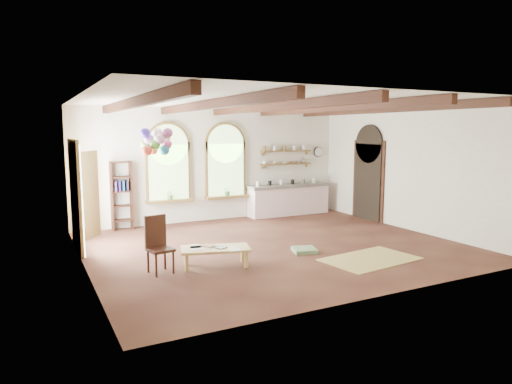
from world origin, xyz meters
TOP-DOWN VIEW (x-y plane):
  - floor at (0.00, 0.00)m, footprint 8.00×8.00m
  - ceiling_beams at (0.00, 0.00)m, footprint 6.20×6.80m
  - window_left at (-1.40, 3.43)m, footprint 1.30×0.28m
  - window_right at (0.30, 3.43)m, footprint 1.30×0.28m
  - left_doorway at (-3.95, 1.80)m, footprint 0.10×1.90m
  - right_doorway at (3.95, 1.50)m, footprint 0.10×1.30m
  - kitchen_counter at (2.30, 3.20)m, footprint 2.68×0.62m
  - wall_shelf_lower at (2.30, 3.38)m, footprint 1.70×0.24m
  - wall_shelf_upper at (2.30, 3.38)m, footprint 1.70×0.24m
  - wall_clock at (3.55, 3.45)m, footprint 0.32×0.04m
  - bookshelf at (-2.70, 3.32)m, footprint 0.53×0.32m
  - coffee_table at (-1.76, -0.86)m, footprint 1.41×0.93m
  - side_chair at (-2.80, -0.75)m, footprint 0.48×0.48m
  - floor_mat at (1.20, -1.83)m, footprint 2.02×1.39m
  - floor_cushion at (0.33, -0.74)m, footprint 0.60×0.60m
  - water_jug_a at (3.10, 3.20)m, footprint 0.29×0.29m
  - water_jug_b at (3.30, 3.20)m, footprint 0.30×0.30m
  - balloon_cluster at (-2.40, 0.80)m, footprint 0.71×0.71m
  - table_book at (-1.93, -0.74)m, footprint 0.27×0.31m
  - tablet at (-1.69, -0.87)m, footprint 0.27×0.32m
  - potted_plant_left at (-1.40, 3.32)m, footprint 0.27×0.23m
  - potted_plant_right at (0.30, 3.32)m, footprint 0.27×0.23m
  - shelf_cup_a at (1.55, 3.38)m, footprint 0.12×0.10m
  - shelf_cup_b at (1.90, 3.38)m, footprint 0.10×0.10m
  - shelf_bowl_a at (2.25, 3.38)m, footprint 0.22×0.22m
  - shelf_bowl_b at (2.60, 3.38)m, footprint 0.20×0.20m
  - shelf_vase at (2.95, 3.38)m, footprint 0.18×0.18m

SIDE VIEW (x-z plane):
  - floor at x=0.00m, z-range 0.00..0.00m
  - floor_mat at x=1.20m, z-range 0.00..0.02m
  - floor_cushion at x=0.33m, z-range 0.00..0.08m
  - water_jug_a at x=3.10m, z-range -0.04..0.51m
  - water_jug_b at x=3.30m, z-range -0.04..0.55m
  - side_chair at x=-2.80m, z-range -0.22..0.83m
  - coffee_table at x=-1.76m, z-range 0.14..0.51m
  - tablet at x=-1.69m, z-range 0.37..0.38m
  - table_book at x=-1.93m, z-range 0.37..0.39m
  - kitchen_counter at x=2.30m, z-range 0.01..0.95m
  - potted_plant_left at x=-1.40m, z-range 0.70..1.00m
  - potted_plant_right at x=0.30m, z-range 0.70..1.00m
  - bookshelf at x=-2.70m, z-range 0.00..1.80m
  - right_doorway at x=3.95m, z-range -0.10..2.30m
  - left_doorway at x=-3.95m, z-range -0.10..2.40m
  - wall_shelf_lower at x=2.30m, z-range 1.53..1.57m
  - shelf_bowl_a at x=2.25m, z-range 1.57..1.62m
  - shelf_bowl_b at x=2.60m, z-range 1.57..1.63m
  - shelf_cup_b at x=1.90m, z-range 1.57..1.66m
  - shelf_cup_a at x=1.55m, z-range 1.57..1.67m
  - window_left at x=-1.40m, z-range 0.53..2.73m
  - window_right at x=0.30m, z-range 0.53..2.73m
  - shelf_vase at x=2.95m, z-range 1.57..1.76m
  - wall_clock at x=3.55m, z-range 1.74..2.06m
  - wall_shelf_upper at x=2.30m, z-range 1.93..1.97m
  - balloon_cluster at x=-2.40m, z-range 1.78..2.92m
  - ceiling_beams at x=0.00m, z-range 3.01..3.19m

